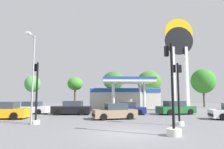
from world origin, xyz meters
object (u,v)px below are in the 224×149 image
object	(u,v)px
car_0	(72,108)
tree_3	(149,82)
car_1	(115,112)
car_3	(4,111)
traffic_signal_1	(178,99)
tree_1	(75,84)
car_2	(176,108)
tree_4	(203,81)
station_pole_sign	(179,51)
car_5	(31,108)
traffic_signal_0	(36,102)
tree_2	(114,81)
corner_streetlamp	(32,70)
traffic_signal_2	(173,112)
tree_0	(33,84)
car_6	(129,109)

from	to	relation	value
car_0	tree_3	distance (m)	20.20
car_1	car_3	xyz separation A→B (m)	(-10.18, 0.42, 0.07)
traffic_signal_1	tree_1	bearing A→B (deg)	114.96
car_2	tree_4	distance (m)	18.27
station_pole_sign	traffic_signal_1	xyz separation A→B (m)	(-5.73, -14.56, -6.92)
car_1	car_5	distance (m)	11.10
station_pole_sign	car_2	size ratio (longest dim) A/B	3.01
car_0	car_5	size ratio (longest dim) A/B	1.06
car_2	traffic_signal_1	xyz separation A→B (m)	(-2.77, -8.52, 1.17)
car_2	traffic_signal_0	size ratio (longest dim) A/B	0.97
tree_2	tree_4	world-z (taller)	tree_4
tree_2	car_1	bearing A→B (deg)	-92.00
car_2	car_5	xyz separation A→B (m)	(-16.72, 1.24, -0.04)
traffic_signal_0	tree_2	size ratio (longest dim) A/B	0.70
station_pole_sign	traffic_signal_1	world-z (taller)	station_pole_sign
traffic_signal_1	tree_1	distance (m)	25.99
car_3	tree_4	world-z (taller)	tree_4
tree_4	car_2	bearing A→B (deg)	-126.19
station_pole_sign	car_5	size ratio (longest dim) A/B	3.34
tree_3	corner_streetlamp	bearing A→B (deg)	-120.50
car_3	car_5	distance (m)	5.22
traffic_signal_0	traffic_signal_2	xyz separation A→B (m)	(8.83, -4.82, -0.38)
station_pole_sign	car_0	world-z (taller)	station_pole_sign
traffic_signal_2	tree_1	distance (m)	28.79
car_2	tree_1	distance (m)	20.58
traffic_signal_0	tree_0	distance (m)	23.22
tree_3	tree_4	world-z (taller)	tree_4
car_1	tree_0	size ratio (longest dim) A/B	0.72
station_pole_sign	car_2	distance (m)	10.52
car_0	tree_0	bearing A→B (deg)	124.11
car_1	car_6	world-z (taller)	car_1
station_pole_sign	tree_0	xyz separation A→B (m)	(-24.31, 8.23, -4.54)
car_5	tree_1	xyz separation A→B (m)	(3.03, 13.69, 3.65)
car_3	traffic_signal_2	world-z (taller)	traffic_signal_2
car_1	car_2	size ratio (longest dim) A/B	0.92
car_1	tree_3	world-z (taller)	tree_3
traffic_signal_1	traffic_signal_2	distance (m)	4.04
car_5	car_0	bearing A→B (deg)	-12.85
car_1	car_6	size ratio (longest dim) A/B	1.03
tree_2	corner_streetlamp	bearing A→B (deg)	-106.83
car_5	traffic_signal_2	bearing A→B (deg)	-47.48
car_2	car_5	size ratio (longest dim) A/B	1.11
car_5	traffic_signal_0	size ratio (longest dim) A/B	0.88
car_0	car_6	distance (m)	6.41
tree_2	car_3	bearing A→B (deg)	-119.78
station_pole_sign	tree_0	size ratio (longest dim) A/B	2.35
car_1	tree_0	distance (m)	23.70
tree_3	car_0	bearing A→B (deg)	-128.28
tree_0	tree_1	world-z (taller)	tree_0
tree_3	tree_1	bearing A→B (deg)	-177.13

